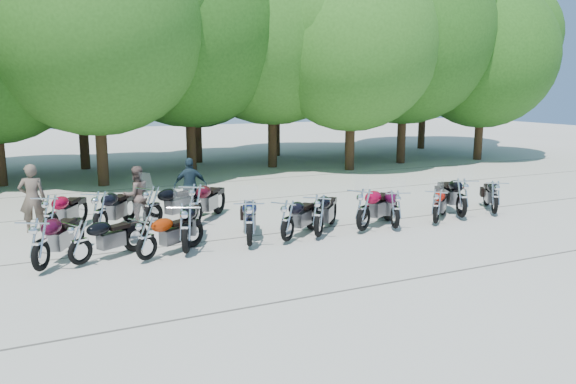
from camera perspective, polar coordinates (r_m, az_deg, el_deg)
name	(u,v)px	position (r m, az deg, el deg)	size (l,w,h in m)	color
ground	(314,246)	(13.91, 2.62, -5.49)	(90.00, 90.00, 0.00)	#9E9A8E
tree_3	(94,21)	(23.35, -19.12, 16.10)	(8.70, 8.70, 10.67)	#3A2614
tree_4	(187,22)	(25.97, -10.20, 16.59)	(9.13, 9.13, 11.20)	#3A2614
tree_5	(272,28)	(27.41, -1.65, 16.29)	(9.04, 9.04, 11.10)	#3A2614
tree_6	(352,43)	(26.58, 6.51, 14.76)	(8.00, 8.00, 9.82)	#3A2614
tree_7	(405,35)	(29.45, 11.82, 15.33)	(8.79, 8.79, 10.79)	#3A2614
tree_8	(484,56)	(31.92, 19.25, 12.93)	(7.53, 7.53, 9.25)	#3A2614
tree_11	(78,51)	(28.41, -20.56, 13.26)	(7.56, 7.56, 9.28)	#3A2614
tree_12	(195,49)	(29.47, -9.43, 14.10)	(7.88, 7.88, 9.67)	#3A2614
tree_13	(276,47)	(32.10, -1.25, 14.50)	(8.31, 8.31, 10.20)	#3A2614
tree_14	(351,52)	(32.70, 6.38, 14.00)	(8.02, 8.02, 9.84)	#3A2614
tree_15	(426,35)	(36.93, 13.82, 15.23)	(9.67, 9.67, 11.86)	#3A2614
motorcycle_0	(40,243)	(12.78, -23.91, -4.76)	(0.72, 2.36, 1.33)	#35071B
motorcycle_1	(80,241)	(12.94, -20.40, -4.72)	(0.63, 2.06, 1.16)	black
motorcycle_2	(146,237)	(12.84, -14.21, -4.48)	(0.63, 2.06, 1.17)	#932605
motorcycle_3	(186,227)	(13.12, -10.35, -3.49)	(0.75, 2.47, 1.39)	black
motorcycle_4	(249,222)	(13.53, -3.95, -3.01)	(0.73, 2.38, 1.35)	black
motorcycle_5	(287,220)	(13.93, -0.06, -2.82)	(0.67, 2.20, 1.24)	black
motorcycle_6	(319,214)	(14.34, 3.16, -2.29)	(0.71, 2.32, 1.31)	black
motorcycle_7	(364,208)	(15.05, 7.68, -1.66)	(0.73, 2.41, 1.36)	maroon
motorcycle_8	(395,208)	(15.48, 10.85, -1.62)	(0.67, 2.21, 1.25)	#390725
motorcycle_9	(437,205)	(16.33, 14.86, -1.32)	(0.62, 2.05, 1.16)	#A01205
motorcycle_10	(462,197)	(17.21, 17.27, -0.46)	(0.75, 2.46, 1.39)	black
motorcycle_11	(495,196)	(18.08, 20.31, -0.41)	(0.65, 2.15, 1.21)	black
motorcycle_12	(51,215)	(15.45, -22.98, -2.18)	(0.71, 2.34, 1.32)	maroon
motorcycle_13	(100,212)	(15.34, -18.56, -1.89)	(0.73, 2.41, 1.36)	black
motorcycle_14	(153,205)	(15.75, -13.60, -1.34)	(0.73, 2.39, 1.35)	black
motorcycle_15	(195,203)	(15.77, -9.38, -1.12)	(0.74, 2.43, 1.38)	#3E0812
rider_0	(32,198)	(16.50, -24.55, -0.57)	(0.68, 0.44, 1.86)	brown
rider_1	(137,195)	(16.54, -15.14, -0.31)	(0.81, 0.63, 1.66)	brown
rider_2	(190,186)	(17.53, -9.88, 0.63)	(1.02, 0.42, 1.73)	#1E313E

